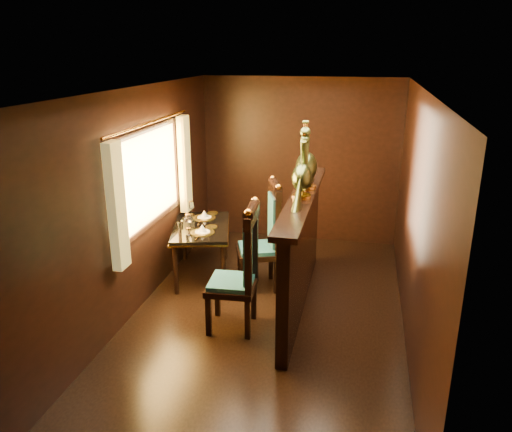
% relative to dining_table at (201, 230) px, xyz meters
% --- Properties ---
extents(ground, '(5.00, 5.00, 0.00)m').
position_rel_dining_table_xyz_m(ground, '(1.06, -0.84, -0.63)').
color(ground, black).
rests_on(ground, ground).
extents(room_shell, '(3.04, 5.04, 2.52)m').
position_rel_dining_table_xyz_m(room_shell, '(0.97, -0.82, 0.95)').
color(room_shell, black).
rests_on(room_shell, ground).
extents(partition, '(0.26, 2.70, 1.36)m').
position_rel_dining_table_xyz_m(partition, '(1.38, -0.54, 0.08)').
color(partition, black).
rests_on(partition, ground).
extents(dining_table, '(1.00, 1.33, 0.90)m').
position_rel_dining_table_xyz_m(dining_table, '(0.00, 0.00, 0.00)').
color(dining_table, black).
rests_on(dining_table, ground).
extents(chair_left, '(0.54, 0.57, 1.43)m').
position_rel_dining_table_xyz_m(chair_left, '(0.86, -1.17, 0.11)').
color(chair_left, black).
rests_on(chair_left, ground).
extents(chair_right, '(0.65, 0.67, 1.40)m').
position_rel_dining_table_xyz_m(chair_right, '(0.92, -0.14, 0.10)').
color(chair_right, black).
rests_on(chair_right, ground).
extents(peacock_left, '(0.23, 0.60, 0.72)m').
position_rel_dining_table_xyz_m(peacock_left, '(1.38, -0.67, 1.09)').
color(peacock_left, '#174733').
rests_on(peacock_left, partition).
extents(peacock_right, '(0.25, 0.68, 0.80)m').
position_rel_dining_table_xyz_m(peacock_right, '(1.38, -0.29, 1.13)').
color(peacock_right, '#174733').
rests_on(peacock_right, partition).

